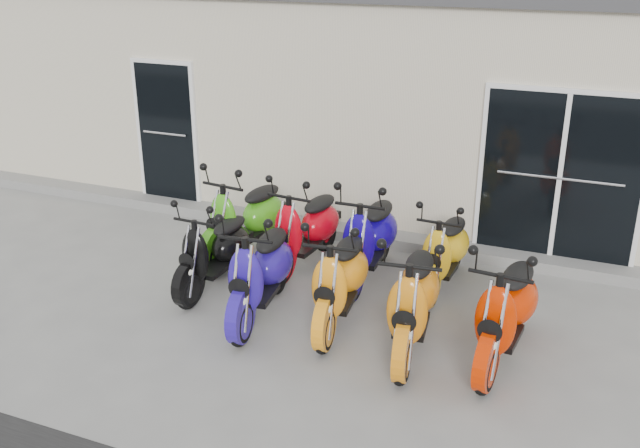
{
  "coord_description": "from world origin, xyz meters",
  "views": [
    {
      "loc": [
        3.06,
        -6.82,
        3.95
      ],
      "look_at": [
        0.0,
        0.6,
        0.75
      ],
      "focal_mm": 40.0,
      "sensor_mm": 36.0,
      "label": 1
    }
  ],
  "objects_px": {
    "scooter_front_orange_a": "(340,268)",
    "scooter_back_yellow": "(446,242)",
    "scooter_back_green": "(244,208)",
    "scooter_front_orange_b": "(414,288)",
    "scooter_back_blue": "(370,227)",
    "scooter_back_red": "(305,218)",
    "scooter_front_red": "(507,298)",
    "scooter_front_blue": "(260,260)",
    "scooter_front_black": "(214,241)"
  },
  "relations": [
    {
      "from": "scooter_front_orange_a",
      "to": "scooter_front_orange_b",
      "type": "relative_size",
      "value": 0.96
    },
    {
      "from": "scooter_front_black",
      "to": "scooter_back_red",
      "type": "xyz_separation_m",
      "value": [
        0.76,
        0.98,
        0.05
      ]
    },
    {
      "from": "scooter_front_orange_a",
      "to": "scooter_back_yellow",
      "type": "distance_m",
      "value": 1.55
    },
    {
      "from": "scooter_front_orange_b",
      "to": "scooter_back_green",
      "type": "distance_m",
      "value": 3.0
    },
    {
      "from": "scooter_front_red",
      "to": "scooter_back_red",
      "type": "height_order",
      "value": "scooter_front_red"
    },
    {
      "from": "scooter_back_green",
      "to": "scooter_back_blue",
      "type": "distance_m",
      "value": 1.73
    },
    {
      "from": "scooter_front_orange_b",
      "to": "scooter_back_red",
      "type": "distance_m",
      "value": 2.3
    },
    {
      "from": "scooter_front_orange_b",
      "to": "scooter_front_orange_a",
      "type": "bearing_deg",
      "value": 159.3
    },
    {
      "from": "scooter_back_red",
      "to": "scooter_back_blue",
      "type": "height_order",
      "value": "scooter_back_blue"
    },
    {
      "from": "scooter_back_green",
      "to": "scooter_back_yellow",
      "type": "height_order",
      "value": "scooter_back_green"
    },
    {
      "from": "scooter_front_orange_a",
      "to": "scooter_back_blue",
      "type": "bearing_deg",
      "value": 86.45
    },
    {
      "from": "scooter_front_red",
      "to": "scooter_back_yellow",
      "type": "distance_m",
      "value": 1.64
    },
    {
      "from": "scooter_front_black",
      "to": "scooter_back_green",
      "type": "distance_m",
      "value": 0.95
    },
    {
      "from": "scooter_front_black",
      "to": "scooter_back_blue",
      "type": "relative_size",
      "value": 0.89
    },
    {
      "from": "scooter_front_orange_a",
      "to": "scooter_back_blue",
      "type": "relative_size",
      "value": 0.96
    },
    {
      "from": "scooter_front_orange_b",
      "to": "scooter_back_yellow",
      "type": "relative_size",
      "value": 1.14
    },
    {
      "from": "scooter_back_blue",
      "to": "scooter_back_yellow",
      "type": "distance_m",
      "value": 0.93
    },
    {
      "from": "scooter_front_red",
      "to": "scooter_back_blue",
      "type": "height_order",
      "value": "scooter_back_blue"
    },
    {
      "from": "scooter_front_orange_b",
      "to": "scooter_back_blue",
      "type": "xyz_separation_m",
      "value": [
        -0.93,
        1.38,
        -0.0
      ]
    },
    {
      "from": "scooter_front_blue",
      "to": "scooter_back_blue",
      "type": "relative_size",
      "value": 0.99
    },
    {
      "from": "scooter_front_blue",
      "to": "scooter_back_red",
      "type": "xyz_separation_m",
      "value": [
        -0.07,
        1.4,
        -0.02
      ]
    },
    {
      "from": "scooter_front_red",
      "to": "scooter_back_green",
      "type": "height_order",
      "value": "scooter_back_green"
    },
    {
      "from": "scooter_back_green",
      "to": "scooter_back_red",
      "type": "bearing_deg",
      "value": 10.34
    },
    {
      "from": "scooter_front_black",
      "to": "scooter_front_blue",
      "type": "xyz_separation_m",
      "value": [
        0.83,
        -0.42,
        0.07
      ]
    },
    {
      "from": "scooter_back_red",
      "to": "scooter_back_yellow",
      "type": "bearing_deg",
      "value": 7.7
    },
    {
      "from": "scooter_back_yellow",
      "to": "scooter_front_red",
      "type": "bearing_deg",
      "value": -53.82
    },
    {
      "from": "scooter_front_orange_b",
      "to": "scooter_back_yellow",
      "type": "bearing_deg",
      "value": 83.02
    },
    {
      "from": "scooter_front_blue",
      "to": "scooter_front_orange_b",
      "type": "distance_m",
      "value": 1.74
    },
    {
      "from": "scooter_front_orange_b",
      "to": "scooter_back_blue",
      "type": "relative_size",
      "value": 1.0
    },
    {
      "from": "scooter_front_orange_b",
      "to": "scooter_back_blue",
      "type": "bearing_deg",
      "value": 116.51
    },
    {
      "from": "scooter_front_orange_b",
      "to": "scooter_back_red",
      "type": "xyz_separation_m",
      "value": [
        -1.81,
        1.42,
        -0.03
      ]
    },
    {
      "from": "scooter_back_red",
      "to": "scooter_back_blue",
      "type": "bearing_deg",
      "value": 2.79
    },
    {
      "from": "scooter_front_orange_b",
      "to": "scooter_back_yellow",
      "type": "xyz_separation_m",
      "value": [
        -0.02,
        1.5,
        -0.09
      ]
    },
    {
      "from": "scooter_front_blue",
      "to": "scooter_front_red",
      "type": "height_order",
      "value": "scooter_front_red"
    },
    {
      "from": "scooter_front_blue",
      "to": "scooter_back_green",
      "type": "xyz_separation_m",
      "value": [
        -0.92,
        1.36,
        0.01
      ]
    },
    {
      "from": "scooter_front_black",
      "to": "scooter_back_yellow",
      "type": "bearing_deg",
      "value": 24.42
    },
    {
      "from": "scooter_front_orange_b",
      "to": "scooter_back_green",
      "type": "xyz_separation_m",
      "value": [
        -2.66,
        1.38,
        0.0
      ]
    },
    {
      "from": "scooter_front_orange_a",
      "to": "scooter_back_red",
      "type": "relative_size",
      "value": 1.0
    },
    {
      "from": "scooter_front_orange_a",
      "to": "scooter_back_green",
      "type": "relative_size",
      "value": 0.96
    },
    {
      "from": "scooter_back_green",
      "to": "scooter_back_yellow",
      "type": "relative_size",
      "value": 1.14
    },
    {
      "from": "scooter_front_black",
      "to": "scooter_front_blue",
      "type": "height_order",
      "value": "scooter_front_blue"
    },
    {
      "from": "scooter_front_orange_a",
      "to": "scooter_back_red",
      "type": "height_order",
      "value": "scooter_front_orange_a"
    },
    {
      "from": "scooter_front_orange_a",
      "to": "scooter_back_yellow",
      "type": "bearing_deg",
      "value": 49.91
    },
    {
      "from": "scooter_front_orange_a",
      "to": "scooter_back_yellow",
      "type": "relative_size",
      "value": 1.1
    },
    {
      "from": "scooter_back_green",
      "to": "scooter_back_red",
      "type": "xyz_separation_m",
      "value": [
        0.85,
        0.04,
        -0.03
      ]
    },
    {
      "from": "scooter_front_blue",
      "to": "scooter_front_orange_b",
      "type": "xyz_separation_m",
      "value": [
        1.74,
        -0.02,
        0.01
      ]
    },
    {
      "from": "scooter_back_blue",
      "to": "scooter_back_green",
      "type": "bearing_deg",
      "value": 178.27
    },
    {
      "from": "scooter_front_red",
      "to": "scooter_front_blue",
      "type": "bearing_deg",
      "value": -172.32
    },
    {
      "from": "scooter_front_blue",
      "to": "scooter_back_red",
      "type": "bearing_deg",
      "value": 85.28
    },
    {
      "from": "scooter_back_red",
      "to": "scooter_back_yellow",
      "type": "height_order",
      "value": "scooter_back_red"
    }
  ]
}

